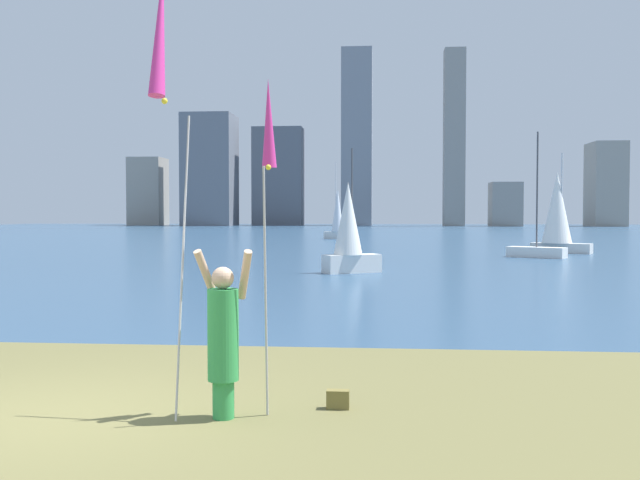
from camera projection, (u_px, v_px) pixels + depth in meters
name	position (u px, v px, depth m)	size (l,w,h in m)	color
ground	(339.00, 240.00, 58.54)	(120.00, 138.00, 0.12)	brown
person	(223.00, 335.00, 7.74)	(0.65, 0.48, 1.79)	green
kite_flag_left	(161.00, 41.00, 7.03)	(0.16, 1.24, 4.58)	#B2B2B7
kite_flag_right	(269.00, 133.00, 7.89)	(0.16, 0.48, 3.60)	#B2B2B7
bag	(338.00, 399.00, 8.14)	(0.25, 0.13, 0.21)	olive
sailboat_2	(337.00, 214.00, 58.47)	(1.94, 1.08, 6.05)	white
sailboat_3	(349.00, 230.00, 26.15)	(2.14, 1.69, 4.42)	white
sailboat_4	(558.00, 212.00, 38.63)	(3.03, 2.23, 5.23)	silver
sailboat_5	(536.00, 250.00, 34.87)	(2.76, 2.10, 5.94)	white
skyline_tower_0	(148.00, 192.00, 118.17)	(5.23, 5.72, 10.76)	gray
skyline_tower_1	(210.00, 170.00, 114.18)	(7.63, 7.63, 17.15)	slate
skyline_tower_2	(278.00, 177.00, 117.07)	(7.82, 5.15, 15.44)	#565B66
skyline_tower_3	(357.00, 138.00, 115.79)	(4.73, 5.73, 27.45)	gray
skyline_tower_4	(454.00, 138.00, 110.40)	(3.09, 3.26, 26.42)	gray
skyline_tower_5	(505.00, 204.00, 109.70)	(4.45, 4.99, 6.52)	gray
skyline_tower_6	(606.00, 184.00, 109.23)	(4.69, 6.81, 12.39)	gray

